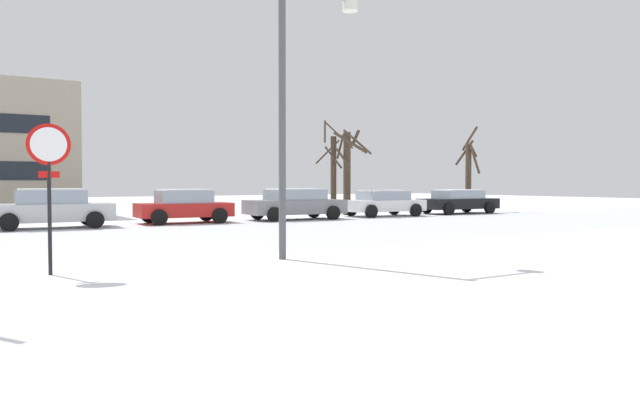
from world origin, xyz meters
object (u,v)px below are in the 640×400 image
(parked_car_silver, at_px, (51,208))
(parked_car_black, at_px, (458,201))
(street_lamp, at_px, (296,90))
(parked_car_red, at_px, (184,206))
(parked_car_white, at_px, (383,203))
(stop_sign, at_px, (49,169))
(parked_car_gray, at_px, (295,204))

(parked_car_silver, bearing_deg, parked_car_black, -0.02)
(street_lamp, relative_size, parked_car_red, 1.56)
(parked_car_silver, relative_size, parked_car_white, 1.05)
(parked_car_white, bearing_deg, parked_car_silver, -179.98)
(street_lamp, xyz_separation_m, parked_car_black, (17.02, 12.42, -3.06))
(stop_sign, relative_size, parked_car_red, 0.71)
(parked_car_silver, bearing_deg, parked_car_white, 0.02)
(parked_car_gray, xyz_separation_m, parked_car_black, (10.27, 0.11, -0.05))
(parked_car_red, xyz_separation_m, parked_car_black, (15.41, -0.20, -0.04))
(parked_car_black, bearing_deg, street_lamp, -143.87)
(parked_car_white, distance_m, parked_car_black, 5.14)
(parked_car_silver, height_order, parked_car_black, parked_car_silver)
(stop_sign, distance_m, parked_car_silver, 12.35)
(stop_sign, bearing_deg, parked_car_white, 35.78)
(parked_car_white, height_order, parked_car_black, parked_car_black)
(parked_car_gray, relative_size, parked_car_black, 1.02)
(street_lamp, relative_size, parked_car_gray, 1.33)
(parked_car_silver, height_order, parked_car_gray, parked_car_silver)
(stop_sign, relative_size, parked_car_black, 0.61)
(street_lamp, relative_size, parked_car_silver, 1.39)
(street_lamp, distance_m, parked_car_black, 21.29)
(stop_sign, bearing_deg, street_lamp, -2.62)
(street_lamp, xyz_separation_m, parked_car_red, (1.61, 12.62, -3.02))
(street_lamp, distance_m, parked_car_gray, 14.36)
(stop_sign, distance_m, parked_car_gray, 16.93)
(parked_car_red, relative_size, parked_car_gray, 0.85)
(parked_car_red, distance_m, parked_car_gray, 5.15)
(parked_car_silver, bearing_deg, stop_sign, -97.10)
(street_lamp, bearing_deg, parked_car_black, 36.13)
(parked_car_red, bearing_deg, stop_sign, -118.24)
(stop_sign, distance_m, parked_car_red, 14.12)
(street_lamp, height_order, parked_car_black, street_lamp)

